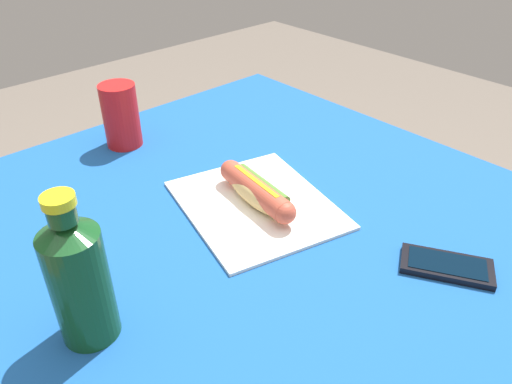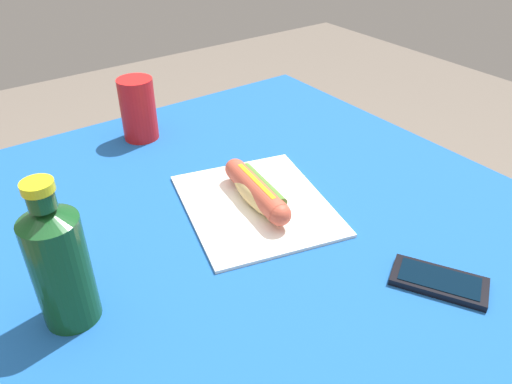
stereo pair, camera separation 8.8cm
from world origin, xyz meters
name	(u,v)px [view 2 (the right image)]	position (x,y,z in m)	size (l,w,h in m)	color
dining_table	(249,278)	(0.00, 0.00, 0.62)	(1.05, 1.00, 0.76)	brown
paper_wrapper	(256,205)	(-0.03, 0.04, 0.76)	(0.29, 0.24, 0.01)	white
hot_dog	(256,191)	(-0.03, 0.04, 0.79)	(0.20, 0.07, 0.05)	#DBB26B
cell_phone	(439,281)	(0.29, 0.14, 0.76)	(0.15, 0.12, 0.01)	black
soda_bottle	(59,263)	(0.04, -0.31, 0.85)	(0.07, 0.07, 0.22)	#14471E
drinking_cup	(138,109)	(-0.40, -0.01, 0.82)	(0.08, 0.08, 0.14)	red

